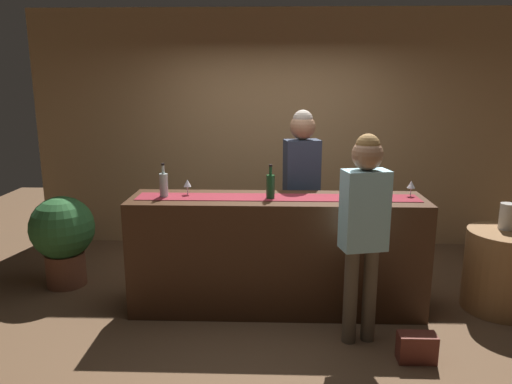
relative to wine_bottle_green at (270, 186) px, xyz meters
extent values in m
plane|color=brown|center=(0.06, 0.04, -1.16)|extent=(10.00, 10.00, 0.00)
cube|color=tan|center=(0.06, 1.94, 0.29)|extent=(6.00, 0.12, 2.90)
cube|color=#3D2314|center=(0.06, 0.04, -0.64)|extent=(2.61, 0.60, 1.05)
cube|color=maroon|center=(0.06, 0.04, -0.11)|extent=(2.48, 0.28, 0.01)
cylinder|color=#194723|center=(0.00, 0.00, -0.01)|extent=(0.07, 0.07, 0.21)
cylinder|color=#194723|center=(0.00, 0.00, 0.13)|extent=(0.03, 0.03, 0.08)
cylinder|color=black|center=(0.00, 0.00, 0.18)|extent=(0.03, 0.03, 0.02)
cylinder|color=#B2C6C1|center=(-0.94, 0.03, -0.01)|extent=(0.07, 0.07, 0.21)
cylinder|color=#B2C6C1|center=(-0.94, 0.03, 0.13)|extent=(0.03, 0.03, 0.08)
cylinder|color=black|center=(-0.94, 0.03, 0.18)|extent=(0.03, 0.03, 0.02)
cylinder|color=silver|center=(1.24, 0.12, -0.11)|extent=(0.06, 0.06, 0.00)
cylinder|color=silver|center=(1.24, 0.12, -0.07)|extent=(0.01, 0.01, 0.08)
cone|color=silver|center=(1.24, 0.12, 0.00)|extent=(0.07, 0.07, 0.06)
cylinder|color=silver|center=(0.88, 0.08, -0.11)|extent=(0.06, 0.06, 0.00)
cylinder|color=silver|center=(0.88, 0.08, -0.07)|extent=(0.01, 0.01, 0.08)
cone|color=silver|center=(0.88, 0.08, 0.00)|extent=(0.07, 0.07, 0.06)
cylinder|color=silver|center=(-0.75, 0.11, -0.11)|extent=(0.06, 0.06, 0.00)
cylinder|color=silver|center=(-0.75, 0.11, -0.07)|extent=(0.01, 0.01, 0.08)
cone|color=silver|center=(-0.75, 0.11, 0.00)|extent=(0.07, 0.07, 0.06)
cylinder|color=#26262B|center=(0.39, 0.64, -0.74)|extent=(0.11, 0.11, 0.83)
cylinder|color=#26262B|center=(0.23, 0.60, -0.74)|extent=(0.11, 0.11, 0.83)
cube|color=#2D384C|center=(0.31, 0.62, 0.00)|extent=(0.37, 0.27, 0.66)
sphere|color=#9E7051|center=(0.31, 0.62, 0.45)|extent=(0.25, 0.25, 0.25)
sphere|color=#AD9E8E|center=(0.31, 0.62, 0.52)|extent=(0.19, 0.19, 0.19)
cylinder|color=brown|center=(0.64, -0.54, -0.77)|extent=(0.11, 0.11, 0.78)
cylinder|color=brown|center=(0.79, -0.51, -0.77)|extent=(0.11, 0.11, 0.78)
cube|color=#99D1E0|center=(0.72, -0.53, -0.07)|extent=(0.38, 0.27, 0.62)
sphere|color=#9E7051|center=(0.72, -0.53, 0.36)|extent=(0.23, 0.23, 0.23)
sphere|color=olive|center=(0.72, -0.53, 0.42)|extent=(0.18, 0.18, 0.18)
cylinder|color=olive|center=(2.12, 0.08, -0.79)|extent=(0.68, 0.68, 0.74)
cylinder|color=#B7B2A8|center=(2.13, 0.16, -0.30)|extent=(0.13, 0.13, 0.24)
cylinder|color=brown|center=(-2.09, 0.48, -0.99)|extent=(0.39, 0.39, 0.34)
sphere|color=#2D6633|center=(-2.09, 0.48, -0.55)|extent=(0.63, 0.63, 0.63)
cube|color=brown|center=(1.10, -0.81, -1.05)|extent=(0.28, 0.14, 0.22)
camera|label=1|loc=(0.01, -4.06, 0.88)|focal=33.59mm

